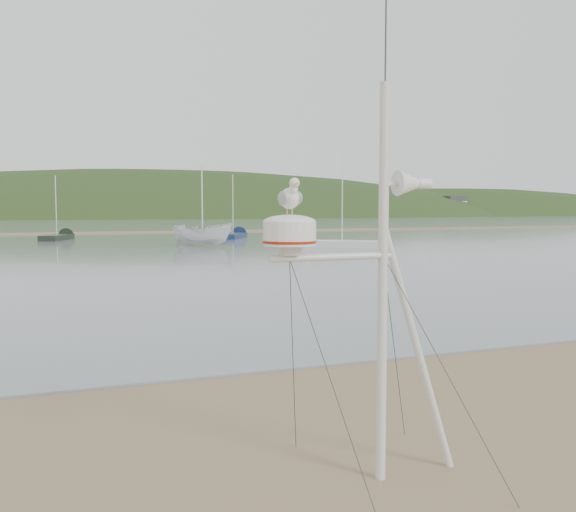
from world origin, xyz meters
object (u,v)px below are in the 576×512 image
object	(u,v)px
mast_rig	(379,368)
sailboat_white_near	(316,243)
boat_white	(202,216)
sailboat_blue_far	(238,235)
sailboat_dark_mid	(64,236)

from	to	relation	value
mast_rig	sailboat_white_near	bearing A→B (deg)	67.62
boat_white	sailboat_blue_far	world-z (taller)	sailboat_blue_far
boat_white	sailboat_white_near	distance (m)	9.16
sailboat_dark_mid	sailboat_blue_far	size ratio (longest dim) A/B	0.98
mast_rig	sailboat_blue_far	bearing A→B (deg)	75.56
mast_rig	sailboat_dark_mid	distance (m)	57.26
sailboat_dark_mid	sailboat_white_near	bearing A→B (deg)	-46.83
sailboat_dark_mid	sailboat_blue_far	xyz separation A→B (m)	(16.79, -2.50, -0.00)
mast_rig	sailboat_dark_mid	bearing A→B (deg)	92.71
boat_white	sailboat_dark_mid	distance (m)	18.88
sailboat_white_near	sailboat_dark_mid	xyz separation A→B (m)	(-18.25, 19.46, 0.00)
mast_rig	boat_white	xyz separation A→B (m)	(7.42, 41.40, 1.14)
boat_white	sailboat_white_near	world-z (taller)	sailboat_white_near
mast_rig	sailboat_blue_far	distance (m)	56.48
mast_rig	sailboat_white_near	size ratio (longest dim) A/B	0.70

